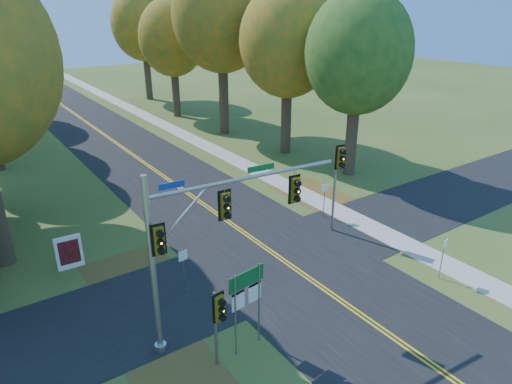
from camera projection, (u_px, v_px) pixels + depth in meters
ground at (306, 277)px, 21.05m from camera, size 160.00×160.00×0.00m
road_main at (306, 277)px, 21.05m from camera, size 8.00×160.00×0.02m
road_cross at (280, 258)px, 22.57m from camera, size 60.00×6.00×0.02m
centerline_left at (305, 277)px, 20.99m from camera, size 0.10×160.00×0.01m
centerline_right at (308, 276)px, 21.09m from camera, size 0.10×160.00×0.01m
sidewalk_east at (395, 239)px, 24.29m from camera, size 1.60×160.00×0.06m
leaf_patch_w_near at (140, 282)px, 20.67m from camera, size 4.00×6.00×0.00m
leaf_patch_e at (326, 200)px, 29.17m from camera, size 3.50×8.00×0.00m
tree_e_a at (358, 54)px, 30.49m from camera, size 7.20×7.20×12.73m
tree_e_b at (288, 42)px, 35.19m from camera, size 7.60×7.60×13.33m
tree_e_c at (222, 15)px, 40.10m from camera, size 8.80×8.80×15.79m
tree_e_d at (172, 38)px, 47.68m from camera, size 7.00×7.00×12.32m
tree_e_e at (144, 24)px, 56.07m from camera, size 7.80×7.80×13.74m
traffic_mast at (203, 232)px, 15.74m from camera, size 7.50×1.01×6.82m
east_signal_pole at (338, 167)px, 23.73m from camera, size 0.58×0.67×4.99m
ped_signal_pole at (218, 313)px, 14.98m from camera, size 0.49×0.56×3.07m
route_sign_cluster at (247, 293)px, 15.89m from camera, size 1.55×0.26×3.33m
info_kiosk at (69, 252)px, 21.47m from camera, size 1.21×0.25×1.67m
reg_sign_e_north at (325, 194)px, 26.32m from camera, size 0.41×0.13×2.17m
reg_sign_e_south at (444, 251)px, 20.43m from camera, size 0.39×0.11×2.06m
reg_sign_w at (183, 264)px, 19.25m from camera, size 0.42×0.08×2.22m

